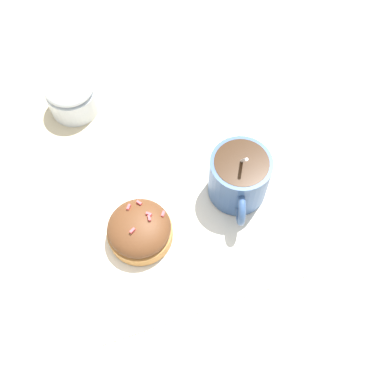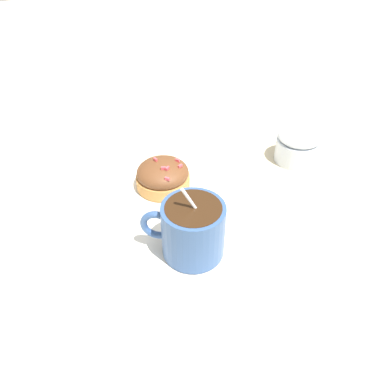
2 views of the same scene
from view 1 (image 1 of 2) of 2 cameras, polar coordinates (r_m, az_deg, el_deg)
name	(u,v)px [view 1 (image 1 of 2)]	position (r m, az deg, el deg)	size (l,w,h in m)	color
ground_plane	(187,207)	(0.60, -0.58, -1.98)	(3.00, 3.00, 0.00)	#C6B793
paper_napkin	(187,207)	(0.60, -0.59, -1.92)	(0.33, 0.31, 0.00)	white
coffee_cup	(239,177)	(0.58, 6.02, 1.95)	(0.08, 0.10, 0.10)	#335184
frosted_pastry	(140,230)	(0.57, -6.68, -4.78)	(0.08, 0.08, 0.05)	#C18442
sugar_bowl	(72,95)	(0.69, -15.05, 11.85)	(0.07, 0.07, 0.06)	silver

